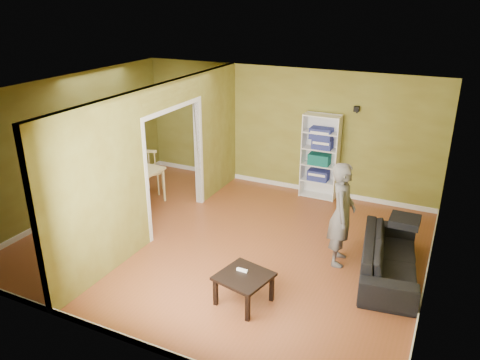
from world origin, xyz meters
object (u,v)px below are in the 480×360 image
chair_left (103,177)px  chair_far (152,170)px  coffee_table (244,279)px  dining_table (131,172)px  sofa (390,252)px  chair_near (116,194)px  person (343,206)px  bookshelf (321,156)px

chair_left → chair_far: 1.03m
coffee_table → dining_table: (-3.46, 2.05, 0.29)m
sofa → chair_far: chair_far is taller
chair_far → chair_near: bearing=72.6°
sofa → chair_near: bearing=83.2°
sofa → dining_table: size_ratio=1.72×
person → chair_far: (-4.29, 1.06, -0.47)m
dining_table → chair_left: chair_left is taller
chair_near → chair_far: bearing=93.6°
bookshelf → chair_far: bookshelf is taller
sofa → chair_far: (-5.07, 1.10, 0.12)m
person → coffee_table: person is taller
dining_table → chair_left: bearing=-173.9°
person → bookshelf: 2.61m
chair_left → coffee_table: bearing=56.9°
bookshelf → chair_left: 4.50m
bookshelf → coffee_table: 4.04m
dining_table → chair_far: size_ratio=1.18×
bookshelf → coffee_table: bearing=-87.9°
dining_table → chair_left: 0.71m
bookshelf → person: bearing=-66.5°
person → coffee_table: (-0.90, -1.61, -0.60)m
bookshelf → chair_left: bearing=-153.1°
bookshelf → chair_left: bookshelf is taller
person → coffee_table: 1.94m
dining_table → person: bearing=-5.7°
chair_left → chair_near: size_ratio=1.04×
person → chair_far: bearing=66.5°
sofa → chair_left: bearing=77.8°
coffee_table → sofa: bearing=43.4°
sofa → coffee_table: 2.30m
person → chair_near: 4.31m
bookshelf → coffee_table: bookshelf is taller
chair_far → chair_left: bearing=25.0°
bookshelf → chair_near: bearing=-141.7°
sofa → chair_left: chair_left is taller
sofa → dining_table: sofa is taller
person → coffee_table: size_ratio=2.97×
bookshelf → chair_near: size_ratio=2.00×
person → bookshelf: (-1.04, 2.39, -0.10)m
coffee_table → chair_near: bearing=156.7°
person → chair_near: bearing=82.6°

